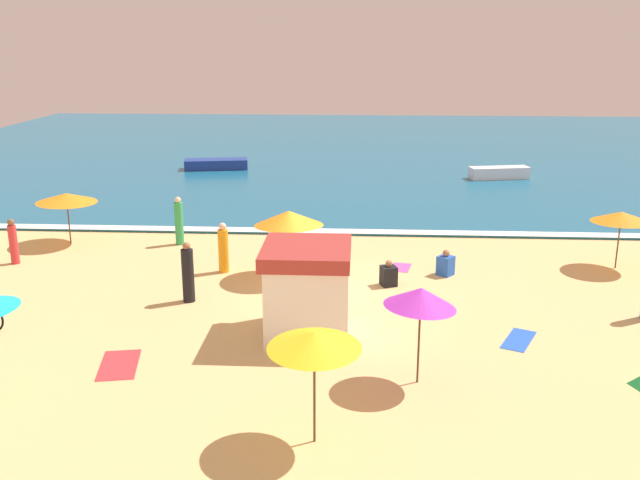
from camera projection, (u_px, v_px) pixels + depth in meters
ground_plane at (328, 286)px, 22.49m from camera, size 60.00×60.00×0.00m
ocean_water at (346, 150)px, 49.33m from camera, size 60.00×44.00×0.10m
wave_breaker_foam at (335, 231)px, 28.50m from camera, size 57.00×0.70×0.01m
lifeguard_cabana at (307, 289)px, 18.60m from camera, size 2.30×2.51×2.45m
beach_umbrella_0 at (621, 217)px, 23.78m from camera, size 2.69×2.70×2.03m
beach_umbrella_2 at (421, 297)px, 15.70m from camera, size 2.09×2.07×2.37m
beach_umbrella_4 at (66, 198)px, 26.71m from camera, size 2.62×2.62×1.99m
beach_umbrella_5 at (314, 340)px, 13.30m from camera, size 1.98×1.99×2.36m
beach_umbrella_7 at (289, 218)px, 22.84m from camera, size 2.76×2.78×2.31m
beachgoer_0 at (223, 249)px, 23.67m from camera, size 0.37×0.37×1.72m
beachgoer_1 at (389, 275)px, 22.51m from camera, size 0.59×0.59×0.85m
beachgoer_2 at (179, 222)px, 26.83m from camera, size 0.36×0.36×1.86m
beachgoer_3 at (188, 274)px, 21.01m from camera, size 0.50×0.50×1.85m
beachgoer_4 at (446, 265)px, 23.48m from camera, size 0.65×0.65×0.88m
beachgoer_5 at (13, 242)px, 24.55m from camera, size 0.38×0.38×1.62m
beach_towel_0 at (119, 365)px, 17.11m from camera, size 1.19×1.79×0.01m
beach_towel_1 at (401, 267)px, 24.32m from camera, size 0.83×1.12×0.01m
beach_towel_2 at (519, 340)px, 18.52m from camera, size 1.20×1.60×0.01m
small_boat_0 at (216, 164)px, 41.75m from camera, size 3.83×1.85×0.58m
small_boat_1 at (499, 173)px, 38.96m from camera, size 3.38×1.56×0.64m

